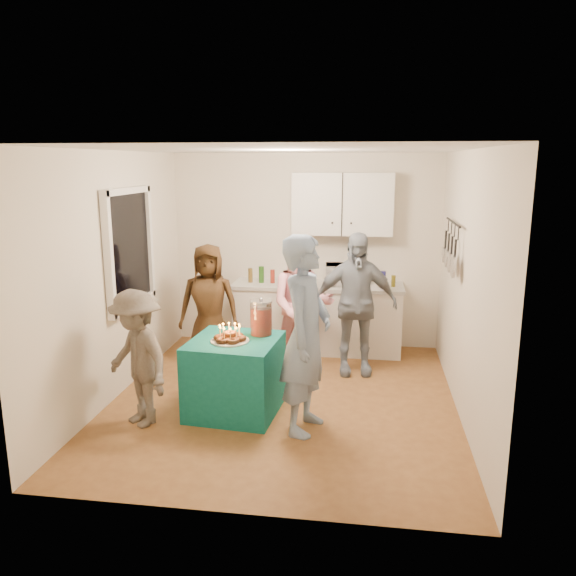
# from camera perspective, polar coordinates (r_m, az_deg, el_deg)

# --- Properties ---
(floor) EXTENTS (4.00, 4.00, 0.00)m
(floor) POSITION_cam_1_polar(r_m,az_deg,el_deg) (6.10, -0.48, -11.33)
(floor) COLOR brown
(floor) RESTS_ON ground
(ceiling) EXTENTS (4.00, 4.00, 0.00)m
(ceiling) POSITION_cam_1_polar(r_m,az_deg,el_deg) (5.57, -0.53, 13.90)
(ceiling) COLOR white
(ceiling) RESTS_ON floor
(back_wall) EXTENTS (3.60, 3.60, 0.00)m
(back_wall) POSITION_cam_1_polar(r_m,az_deg,el_deg) (7.65, 1.78, 3.79)
(back_wall) COLOR silver
(back_wall) RESTS_ON floor
(left_wall) EXTENTS (4.00, 4.00, 0.00)m
(left_wall) POSITION_cam_1_polar(r_m,az_deg,el_deg) (6.22, -17.12, 1.17)
(left_wall) COLOR silver
(left_wall) RESTS_ON floor
(right_wall) EXTENTS (4.00, 4.00, 0.00)m
(right_wall) POSITION_cam_1_polar(r_m,az_deg,el_deg) (5.71, 17.65, 0.14)
(right_wall) COLOR silver
(right_wall) RESTS_ON floor
(window_night) EXTENTS (0.04, 1.00, 1.20)m
(window_night) POSITION_cam_1_polar(r_m,az_deg,el_deg) (6.44, -15.90, 3.88)
(window_night) COLOR black
(window_night) RESTS_ON left_wall
(counter) EXTENTS (2.20, 0.58, 0.86)m
(counter) POSITION_cam_1_polar(r_m,az_deg,el_deg) (7.52, 2.99, -3.17)
(counter) COLOR white
(counter) RESTS_ON floor
(countertop) EXTENTS (2.24, 0.62, 0.05)m
(countertop) POSITION_cam_1_polar(r_m,az_deg,el_deg) (7.41, 3.03, 0.22)
(countertop) COLOR beige
(countertop) RESTS_ON counter
(upper_cabinet) EXTENTS (1.30, 0.30, 0.80)m
(upper_cabinet) POSITION_cam_1_polar(r_m,az_deg,el_deg) (7.38, 5.58, 8.50)
(upper_cabinet) COLOR white
(upper_cabinet) RESTS_ON back_wall
(pot_rack) EXTENTS (0.12, 1.00, 0.60)m
(pot_rack) POSITION_cam_1_polar(r_m,az_deg,el_deg) (6.33, 16.12, 4.18)
(pot_rack) COLOR black
(pot_rack) RESTS_ON right_wall
(microwave) EXTENTS (0.51, 0.37, 0.27)m
(microwave) POSITION_cam_1_polar(r_m,az_deg,el_deg) (7.35, 5.75, 1.36)
(microwave) COLOR white
(microwave) RESTS_ON countertop
(party_table) EXTENTS (0.92, 0.92, 0.76)m
(party_table) POSITION_cam_1_polar(r_m,az_deg,el_deg) (5.74, -5.41, -8.87)
(party_table) COLOR #0E6159
(party_table) RESTS_ON floor
(donut_cake) EXTENTS (0.38, 0.38, 0.18)m
(donut_cake) POSITION_cam_1_polar(r_m,az_deg,el_deg) (5.53, -5.94, -4.53)
(donut_cake) COLOR #381C0C
(donut_cake) RESTS_ON party_table
(punch_jar) EXTENTS (0.22, 0.22, 0.34)m
(punch_jar) POSITION_cam_1_polar(r_m,az_deg,el_deg) (5.71, -2.74, -3.10)
(punch_jar) COLOR #B6240E
(punch_jar) RESTS_ON party_table
(man_birthday) EXTENTS (0.58, 0.76, 1.86)m
(man_birthday) POSITION_cam_1_polar(r_m,az_deg,el_deg) (5.17, 1.84, -4.81)
(man_birthday) COLOR #7E96B8
(man_birthday) RESTS_ON floor
(woman_back_left) EXTENTS (0.79, 0.56, 1.51)m
(woman_back_left) POSITION_cam_1_polar(r_m,az_deg,el_deg) (7.01, -8.02, -1.69)
(woman_back_left) COLOR brown
(woman_back_left) RESTS_ON floor
(woman_back_center) EXTENTS (0.86, 0.71, 1.62)m
(woman_back_center) POSITION_cam_1_polar(r_m,az_deg,el_deg) (6.72, 1.39, -1.74)
(woman_back_center) COLOR pink
(woman_back_center) RESTS_ON floor
(woman_back_right) EXTENTS (1.05, 0.55, 1.70)m
(woman_back_right) POSITION_cam_1_polar(r_m,az_deg,el_deg) (6.65, 6.80, -1.61)
(woman_back_right) COLOR #0F1E33
(woman_back_right) RESTS_ON floor
(child_near_left) EXTENTS (0.99, 0.90, 1.33)m
(child_near_left) POSITION_cam_1_polar(r_m,az_deg,el_deg) (5.54, -15.07, -6.91)
(child_near_left) COLOR #504740
(child_near_left) RESTS_ON floor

